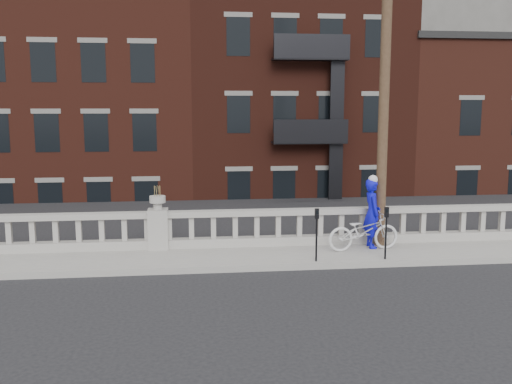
{
  "coord_description": "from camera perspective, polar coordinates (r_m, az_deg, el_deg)",
  "views": [
    {
      "loc": [
        0.93,
        -11.65,
        4.06
      ],
      "look_at": [
        2.63,
        3.2,
        1.8
      ],
      "focal_mm": 40.0,
      "sensor_mm": 36.0,
      "label": 1
    }
  ],
  "objects": [
    {
      "name": "cyclist",
      "position": [
        16.13,
        11.52,
        -2.1
      ],
      "size": [
        0.47,
        0.71,
        1.92
      ],
      "primitive_type": "imported",
      "rotation": [
        0.0,
        0.0,
        1.55
      ],
      "color": "#0D0DC8",
      "rests_on": "sidewalk"
    },
    {
      "name": "ground",
      "position": [
        12.37,
        -10.67,
        -10.7
      ],
      "size": [
        120.0,
        120.0,
        0.0
      ],
      "primitive_type": "plane",
      "color": "black",
      "rests_on": "ground"
    },
    {
      "name": "bicycle",
      "position": [
        15.84,
        10.69,
        -3.87
      ],
      "size": [
        2.08,
        0.94,
        1.06
      ],
      "primitive_type": "imported",
      "rotation": [
        0.0,
        0.0,
        1.69
      ],
      "color": "silver",
      "rests_on": "sidewalk"
    },
    {
      "name": "balustrade",
      "position": [
        16.0,
        -9.74,
        -3.87
      ],
      "size": [
        28.0,
        0.34,
        1.03
      ],
      "color": "gray",
      "rests_on": "sidewalk"
    },
    {
      "name": "utility_pole",
      "position": [
        16.18,
        12.8,
        12.56
      ],
      "size": [
        1.6,
        0.28,
        10.0
      ],
      "color": "#422D1E",
      "rests_on": "sidewalk"
    },
    {
      "name": "parking_meter_c",
      "position": [
        14.48,
        6.08,
        -3.67
      ],
      "size": [
        0.1,
        0.09,
        1.36
      ],
      "color": "black",
      "rests_on": "sidewalk"
    },
    {
      "name": "planter_pedestal",
      "position": [
        15.96,
        -9.76,
        -3.2
      ],
      "size": [
        0.55,
        0.55,
        1.76
      ],
      "color": "gray",
      "rests_on": "sidewalk"
    },
    {
      "name": "lower_level",
      "position": [
        34.73,
        -7.19,
        6.17
      ],
      "size": [
        80.0,
        44.0,
        20.8
      ],
      "color": "#605E59",
      "rests_on": "ground"
    },
    {
      "name": "parking_meter_d",
      "position": [
        14.97,
        12.88,
        -3.43
      ],
      "size": [
        0.1,
        0.09,
        1.36
      ],
      "color": "black",
      "rests_on": "sidewalk"
    },
    {
      "name": "sidewalk",
      "position": [
        15.21,
        -9.88,
        -6.71
      ],
      "size": [
        32.0,
        2.2,
        0.15
      ],
      "primitive_type": "cube",
      "color": "gray",
      "rests_on": "ground"
    }
  ]
}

